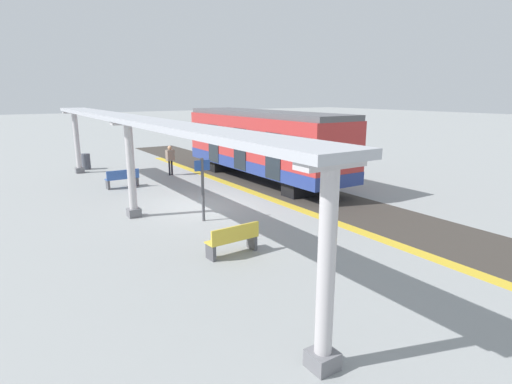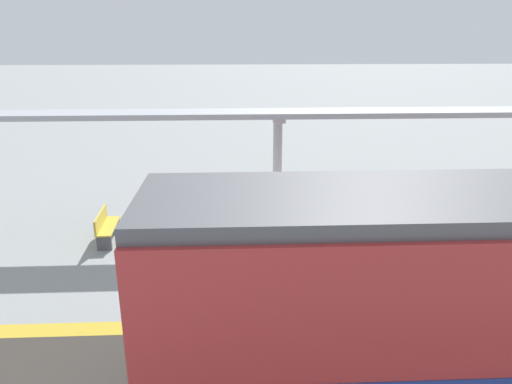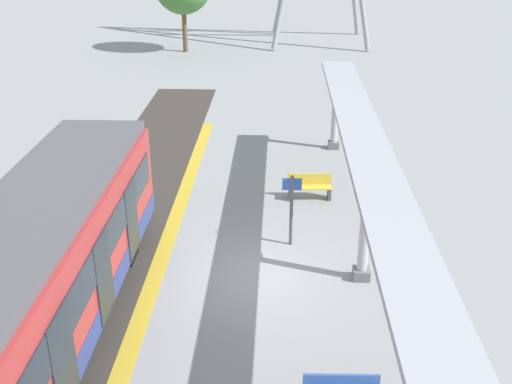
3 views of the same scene
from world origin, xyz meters
TOP-DOWN VIEW (x-y plane):
  - ground_plane at (0.00, 0.00)m, footprint 176.00×176.00m
  - tactile_edge_strip at (-2.90, 0.00)m, footprint 0.46×26.10m
  - train_near_carriage at (-4.72, -2.82)m, footprint 2.65×11.13m
  - canopy_pillar_second at (2.68, -0.03)m, footprint 1.10×0.44m
  - canopy_beam at (2.68, -0.04)m, footprint 1.20×20.85m
  - bench_near_end at (1.48, 5.05)m, footprint 1.52×0.52m
  - bench_mid_platform at (1.70, -4.98)m, footprint 1.51×0.47m
  - platform_info_sign at (0.80, 1.78)m, footprint 0.56×0.10m

SIDE VIEW (x-z plane):
  - ground_plane at x=0.00m, z-range 0.00..0.00m
  - tactile_edge_strip at x=-2.90m, z-range 0.00..0.01m
  - bench_near_end at x=1.48m, z-range 0.01..0.87m
  - bench_mid_platform at x=1.70m, z-range 0.01..0.87m
  - platform_info_sign at x=0.80m, z-range 0.23..2.43m
  - canopy_pillar_second at x=2.68m, z-range 0.03..3.42m
  - train_near_carriage at x=-4.72m, z-range 0.09..3.57m
  - canopy_beam at x=2.68m, z-range 3.39..3.55m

